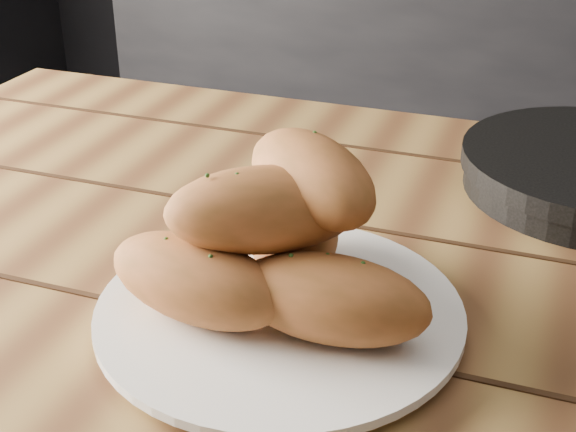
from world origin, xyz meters
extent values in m
cube|color=olive|center=(-0.27, 0.18, 0.73)|extent=(1.59, 0.89, 0.04)
cylinder|color=brown|center=(-0.92, 0.53, 0.35)|extent=(0.07, 0.07, 0.71)
cylinder|color=white|center=(-0.45, 0.10, 0.76)|extent=(0.27, 0.27, 0.01)
cylinder|color=white|center=(-0.45, 0.10, 0.76)|extent=(0.30, 0.30, 0.01)
ellipsoid|color=#AB5C2F|center=(-0.51, 0.06, 0.80)|extent=(0.17, 0.10, 0.07)
ellipsoid|color=#AB5C2F|center=(-0.40, 0.07, 0.80)|extent=(0.15, 0.08, 0.07)
ellipsoid|color=#AB5C2F|center=(-0.46, 0.15, 0.80)|extent=(0.10, 0.16, 0.07)
ellipsoid|color=#AB5C2F|center=(-0.46, 0.09, 0.86)|extent=(0.17, 0.13, 0.07)
ellipsoid|color=#AB5C2F|center=(-0.44, 0.13, 0.87)|extent=(0.15, 0.14, 0.07)
camera|label=1|loc=(-0.26, -0.41, 1.13)|focal=50.00mm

